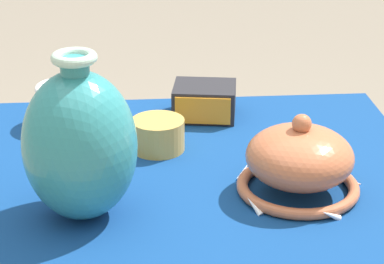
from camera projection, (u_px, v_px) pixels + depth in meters
name	position (u px, v px, depth m)	size (l,w,h in m)	color
display_table	(200.00, 209.00, 1.54)	(0.93, 0.80, 0.73)	#38383D
vase_tall_bulbous	(80.00, 145.00, 1.30)	(0.20, 0.20, 0.31)	teal
vase_dome_bell	(299.00, 163.00, 1.41)	(0.24, 0.25, 0.16)	#BC6642
mosaic_tile_box	(204.00, 101.00, 1.76)	(0.16, 0.15, 0.08)	#232328
cup_wide_porcelain	(64.00, 103.00, 1.72)	(0.13, 0.13, 0.09)	white
pot_squat_ochre	(158.00, 135.00, 1.59)	(0.11, 0.11, 0.07)	gold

